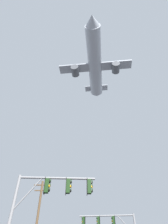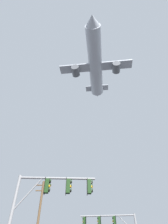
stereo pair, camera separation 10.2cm
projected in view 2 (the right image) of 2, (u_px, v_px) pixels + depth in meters
The scene contains 3 objects.
signal_pole_near at pixel (47, 198), 11.56m from camera, with size 5.22×0.62×6.22m.
utility_pole at pixel (38, 222), 21.49m from camera, with size 2.20×0.28×10.22m.
airplane at pixel (95, 64), 39.90m from camera, with size 15.97×20.67×5.63m.
Camera 2 is at (-0.52, -4.64, 1.51)m, focal length 29.11 mm.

